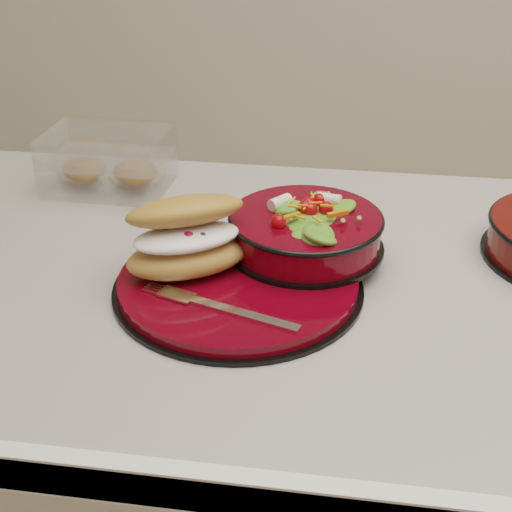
# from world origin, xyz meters

# --- Properties ---
(island_counter) EXTENTS (1.24, 0.74, 0.90)m
(island_counter) POSITION_xyz_m (0.00, -0.00, 0.45)
(island_counter) COLOR white
(island_counter) RESTS_ON ground
(dinner_plate) EXTENTS (0.32, 0.32, 0.02)m
(dinner_plate) POSITION_xyz_m (-0.07, -0.05, 0.91)
(dinner_plate) COLOR black
(dinner_plate) RESTS_ON island_counter
(salad_bowl) EXTENTS (0.21, 0.21, 0.09)m
(salad_bowl) POSITION_xyz_m (0.01, 0.04, 0.95)
(salad_bowl) COLOR black
(salad_bowl) RESTS_ON dinner_plate
(croissant) EXTENTS (0.18, 0.16, 0.10)m
(croissant) POSITION_xyz_m (-0.13, -0.04, 0.97)
(croissant) COLOR #C47C3B
(croissant) RESTS_ON dinner_plate
(fork) EXTENTS (0.18, 0.07, 0.00)m
(fork) POSITION_xyz_m (-0.08, -0.13, 0.92)
(fork) COLOR silver
(fork) RESTS_ON dinner_plate
(pastry_box) EXTENTS (0.20, 0.15, 0.09)m
(pastry_box) POSITION_xyz_m (-0.33, 0.24, 0.95)
(pastry_box) COLOR white
(pastry_box) RESTS_ON island_counter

